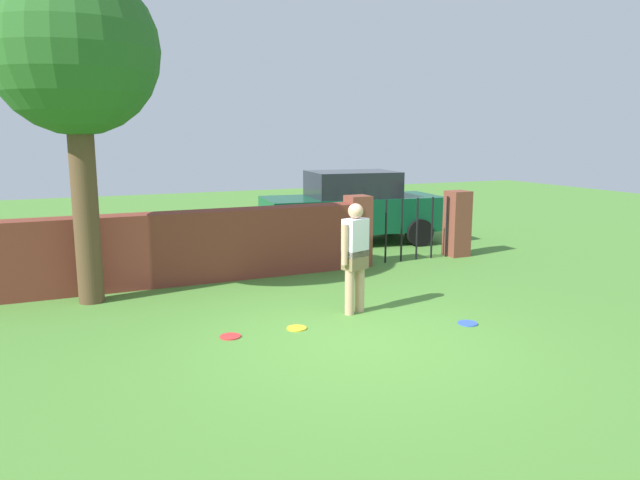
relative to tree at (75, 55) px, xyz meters
The scene contains 9 objects.
ground_plane 5.78m from the tree, 47.67° to the right, with size 40.00×40.00×0.00m, color #4C8433.
brick_wall 3.48m from the tree, 23.13° to the left, with size 6.87×0.50×1.26m, color brown.
tree is the anchor object (origin of this frame).
person 5.00m from the tree, 31.87° to the right, with size 0.51×0.33×1.62m.
fence_gate 6.93m from the tree, ahead, with size 2.84×0.44×1.40m.
car 7.28m from the tree, 25.62° to the left, with size 4.36×2.28×1.72m.
frisbee_red 4.72m from the tree, 58.03° to the right, with size 0.27×0.27×0.02m, color red.
frisbee_yellow 5.11m from the tree, 45.69° to the right, with size 0.27×0.27×0.02m, color yellow.
frisbee_blue 6.83m from the tree, 34.91° to the right, with size 0.27×0.27×0.02m, color blue.
Camera 1 is at (-3.33, -6.39, 2.60)m, focal length 33.28 mm.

